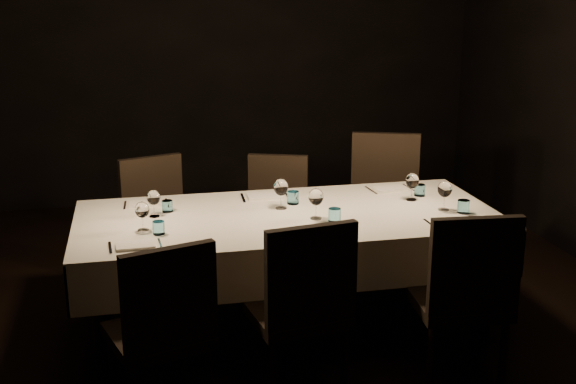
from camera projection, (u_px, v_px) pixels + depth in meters
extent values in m
cube|color=black|center=(288.00, 330.00, 4.55)|extent=(5.00, 6.00, 0.01)
cube|color=black|center=(222.00, 49.00, 6.96)|extent=(5.00, 0.01, 3.00)
cube|color=black|center=(288.00, 219.00, 4.35)|extent=(2.40, 1.00, 0.04)
cylinder|color=black|center=(99.00, 324.00, 3.83)|extent=(0.07, 0.07, 0.71)
cylinder|color=black|center=(104.00, 266.00, 4.62)|extent=(0.07, 0.07, 0.71)
cylinder|color=black|center=(487.00, 288.00, 4.29)|extent=(0.07, 0.07, 0.71)
cylinder|color=black|center=(431.00, 241.00, 5.08)|extent=(0.07, 0.07, 0.71)
cube|color=beige|center=(288.00, 215.00, 4.34)|extent=(2.52, 1.12, 0.01)
cube|color=beige|center=(271.00, 211.00, 4.90)|extent=(2.52, 0.01, 0.28)
cube|color=beige|center=(310.00, 272.00, 3.86)|extent=(2.52, 0.01, 0.28)
cube|color=beige|center=(478.00, 224.00, 4.64)|extent=(0.01, 1.12, 0.28)
cube|color=beige|center=(74.00, 253.00, 4.13)|extent=(0.01, 1.12, 0.28)
cylinder|color=black|center=(182.00, 352.00, 3.86)|extent=(0.04, 0.04, 0.40)
cylinder|color=black|center=(210.00, 384.00, 3.55)|extent=(0.04, 0.04, 0.40)
cylinder|color=black|center=(113.00, 369.00, 3.69)|extent=(0.04, 0.04, 0.40)
cube|color=black|center=(158.00, 335.00, 3.56)|extent=(0.57, 0.57, 0.06)
cube|color=black|center=(170.00, 298.00, 3.32)|extent=(0.45, 0.18, 0.49)
cube|color=beige|center=(135.00, 245.00, 3.80)|extent=(0.21, 0.14, 0.01)
cube|color=silver|center=(110.00, 248.00, 3.77)|extent=(0.03, 0.19, 0.01)
cube|color=silver|center=(160.00, 244.00, 3.82)|extent=(0.02, 0.19, 0.01)
cylinder|color=#ADE1F2|center=(159.00, 228.00, 3.98)|extent=(0.07, 0.07, 0.07)
cylinder|color=white|center=(143.00, 230.00, 4.05)|extent=(0.06, 0.06, 0.00)
cylinder|color=white|center=(143.00, 223.00, 4.04)|extent=(0.01, 0.01, 0.08)
ellipsoid|color=white|center=(142.00, 210.00, 4.02)|extent=(0.08, 0.08, 0.09)
cylinder|color=black|center=(315.00, 331.00, 4.08)|extent=(0.04, 0.04, 0.41)
cylinder|color=black|center=(345.00, 364.00, 3.73)|extent=(0.04, 0.04, 0.41)
cylinder|color=black|center=(249.00, 343.00, 3.94)|extent=(0.04, 0.04, 0.41)
cylinder|color=black|center=(274.00, 378.00, 3.59)|extent=(0.04, 0.04, 0.41)
cube|color=black|center=(295.00, 312.00, 3.77)|extent=(0.54, 0.54, 0.06)
cube|color=black|center=(311.00, 276.00, 3.51)|extent=(0.47, 0.12, 0.51)
cube|color=beige|center=(319.00, 232.00, 4.00)|extent=(0.23, 0.14, 0.02)
cube|color=silver|center=(293.00, 235.00, 3.97)|extent=(0.02, 0.20, 0.01)
cube|color=silver|center=(343.00, 231.00, 4.03)|extent=(0.02, 0.20, 0.01)
cylinder|color=#ADE1F2|center=(335.00, 215.00, 4.19)|extent=(0.07, 0.07, 0.08)
cylinder|color=white|center=(316.00, 218.00, 4.26)|extent=(0.07, 0.07, 0.00)
cylinder|color=white|center=(316.00, 211.00, 4.24)|extent=(0.01, 0.01, 0.09)
ellipsoid|color=white|center=(316.00, 197.00, 4.22)|extent=(0.09, 0.09, 0.10)
cylinder|color=black|center=(475.00, 323.00, 4.17)|extent=(0.04, 0.04, 0.41)
cylinder|color=black|center=(503.00, 357.00, 3.80)|extent=(0.04, 0.04, 0.41)
cylinder|color=black|center=(409.00, 327.00, 4.12)|extent=(0.04, 0.04, 0.41)
cylinder|color=black|center=(431.00, 361.00, 3.75)|extent=(0.04, 0.04, 0.41)
cube|color=black|center=(457.00, 302.00, 3.89)|extent=(0.51, 0.51, 0.06)
cube|color=black|center=(475.00, 266.00, 3.62)|extent=(0.48, 0.09, 0.51)
cube|color=beige|center=(454.00, 222.00, 4.16)|extent=(0.22, 0.14, 0.02)
cube|color=silver|center=(431.00, 225.00, 4.14)|extent=(0.02, 0.20, 0.01)
cube|color=silver|center=(477.00, 221.00, 4.19)|extent=(0.02, 0.20, 0.01)
cylinder|color=#ADE1F2|center=(464.00, 206.00, 4.35)|extent=(0.07, 0.07, 0.08)
cylinder|color=white|center=(444.00, 210.00, 4.42)|extent=(0.07, 0.07, 0.00)
cylinder|color=white|center=(444.00, 202.00, 4.41)|extent=(0.01, 0.01, 0.09)
ellipsoid|color=white|center=(445.00, 189.00, 4.38)|extent=(0.09, 0.09, 0.10)
cylinder|color=black|center=(149.00, 279.00, 4.83)|extent=(0.04, 0.04, 0.39)
cylinder|color=black|center=(131.00, 261.00, 5.13)|extent=(0.04, 0.04, 0.39)
cylinder|color=black|center=(200.00, 268.00, 5.01)|extent=(0.04, 0.04, 0.39)
cylinder|color=black|center=(179.00, 252.00, 5.31)|extent=(0.04, 0.04, 0.39)
cube|color=black|center=(163.00, 235.00, 5.01)|extent=(0.57, 0.57, 0.06)
cube|color=black|center=(151.00, 190.00, 5.09)|extent=(0.44, 0.19, 0.49)
cube|color=beige|center=(146.00, 203.00, 4.53)|extent=(0.20, 0.13, 0.01)
cube|color=silver|center=(125.00, 205.00, 4.50)|extent=(0.02, 0.18, 0.01)
cube|color=silver|center=(166.00, 203.00, 4.55)|extent=(0.02, 0.18, 0.01)
cylinder|color=#ADE1F2|center=(167.00, 206.00, 4.37)|extent=(0.07, 0.07, 0.07)
cylinder|color=white|center=(155.00, 216.00, 4.29)|extent=(0.06, 0.06, 0.00)
cylinder|color=white|center=(154.00, 210.00, 4.28)|extent=(0.01, 0.01, 0.08)
ellipsoid|color=white|center=(154.00, 197.00, 4.26)|extent=(0.08, 0.08, 0.09)
cylinder|color=black|center=(246.00, 265.00, 5.08)|extent=(0.04, 0.04, 0.38)
cylinder|color=black|center=(255.00, 248.00, 5.42)|extent=(0.04, 0.04, 0.38)
cylinder|color=black|center=(296.00, 268.00, 5.04)|extent=(0.04, 0.04, 0.38)
cylinder|color=black|center=(302.00, 250.00, 5.38)|extent=(0.04, 0.04, 0.38)
cube|color=black|center=(274.00, 229.00, 5.17)|extent=(0.56, 0.56, 0.06)
cube|color=black|center=(278.00, 186.00, 5.28)|extent=(0.43, 0.20, 0.47)
cube|color=beige|center=(265.00, 196.00, 4.68)|extent=(0.23, 0.15, 0.02)
cube|color=silver|center=(243.00, 198.00, 4.65)|extent=(0.03, 0.21, 0.01)
cube|color=silver|center=(287.00, 195.00, 4.71)|extent=(0.02, 0.21, 0.01)
cylinder|color=#ADE1F2|center=(293.00, 198.00, 4.53)|extent=(0.07, 0.07, 0.08)
cylinder|color=white|center=(281.00, 208.00, 4.45)|extent=(0.07, 0.07, 0.00)
cylinder|color=white|center=(281.00, 201.00, 4.44)|extent=(0.01, 0.01, 0.09)
ellipsoid|color=white|center=(281.00, 187.00, 4.41)|extent=(0.09, 0.09, 0.10)
cylinder|color=black|center=(352.00, 258.00, 5.14)|extent=(0.04, 0.04, 0.43)
cylinder|color=black|center=(355.00, 238.00, 5.54)|extent=(0.04, 0.04, 0.43)
cylinder|color=black|center=(412.00, 261.00, 5.09)|extent=(0.04, 0.04, 0.43)
cylinder|color=black|center=(410.00, 240.00, 5.49)|extent=(0.04, 0.04, 0.43)
cube|color=black|center=(383.00, 217.00, 5.25)|extent=(0.64, 0.64, 0.07)
cube|color=black|center=(385.00, 169.00, 5.37)|extent=(0.49, 0.22, 0.54)
cube|color=beige|center=(390.00, 189.00, 4.86)|extent=(0.23, 0.16, 0.02)
cube|color=silver|center=(371.00, 190.00, 4.83)|extent=(0.03, 0.20, 0.01)
cube|color=silver|center=(409.00, 188.00, 4.88)|extent=(0.03, 0.20, 0.01)
cylinder|color=#ADE1F2|center=(420.00, 190.00, 4.71)|extent=(0.07, 0.07, 0.08)
cylinder|color=white|center=(411.00, 200.00, 4.62)|extent=(0.07, 0.07, 0.00)
cylinder|color=white|center=(412.00, 193.00, 4.61)|extent=(0.01, 0.01, 0.08)
ellipsoid|color=white|center=(412.00, 181.00, 4.59)|extent=(0.09, 0.09, 0.10)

